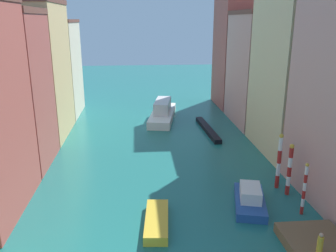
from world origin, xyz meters
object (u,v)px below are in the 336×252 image
at_px(mooring_pole_0, 304,189).
at_px(mooring_pole_2, 279,161).
at_px(waterfront_dock, 321,249).
at_px(motorboat_1, 157,221).
at_px(person_on_dock, 320,245).
at_px(vaporetto_white, 163,112).
at_px(mooring_pole_1, 289,169).
at_px(motorboat_0, 250,199).
at_px(gondola_black, 208,129).

relative_size(mooring_pole_0, mooring_pole_2, 0.84).
distance_m(waterfront_dock, motorboat_1, 11.03).
bearing_deg(person_on_dock, waterfront_dock, 53.56).
bearing_deg(vaporetto_white, mooring_pole_2, -70.05).
relative_size(waterfront_dock, mooring_pole_2, 1.10).
bearing_deg(motorboat_1, waterfront_dock, -22.38).
height_order(waterfront_dock, person_on_dock, person_on_dock).
xyz_separation_m(waterfront_dock, person_on_dock, (-0.66, -0.90, 1.03)).
height_order(person_on_dock, mooring_pole_0, mooring_pole_0).
bearing_deg(motorboat_1, person_on_dock, -28.12).
height_order(mooring_pole_1, motorboat_0, mooring_pole_1).
xyz_separation_m(waterfront_dock, vaporetto_white, (-7.67, 32.50, 0.71)).
xyz_separation_m(waterfront_dock, gondola_black, (-2.12, 25.98, -0.07)).
distance_m(waterfront_dock, gondola_black, 26.07).
bearing_deg(mooring_pole_2, mooring_pole_1, -73.66).
bearing_deg(gondola_black, motorboat_1, -110.35).
distance_m(vaporetto_white, gondola_black, 8.60).
bearing_deg(motorboat_1, mooring_pole_2, 24.66).
distance_m(mooring_pole_1, motorboat_0, 4.43).
distance_m(mooring_pole_1, gondola_black, 18.47).
height_order(motorboat_0, motorboat_1, motorboat_0).
xyz_separation_m(gondola_black, motorboat_0, (-0.49, -19.63, 0.33)).
bearing_deg(mooring_pole_1, gondola_black, 100.30).
bearing_deg(person_on_dock, mooring_pole_2, 81.94).
bearing_deg(vaporetto_white, gondola_black, -49.61).
bearing_deg(waterfront_dock, mooring_pole_0, 78.42).
xyz_separation_m(mooring_pole_2, motorboat_0, (-3.38, -2.89, -1.97)).
relative_size(vaporetto_white, motorboat_1, 2.32).
xyz_separation_m(mooring_pole_1, motorboat_0, (-3.77, -1.57, -1.73)).
bearing_deg(mooring_pole_2, gondola_black, 99.81).
bearing_deg(person_on_dock, vaporetto_white, 101.85).
height_order(person_on_dock, motorboat_1, person_on_dock).
height_order(waterfront_dock, vaporetto_white, vaporetto_white).
bearing_deg(vaporetto_white, mooring_pole_1, -70.24).
distance_m(mooring_pole_1, mooring_pole_2, 1.40).
bearing_deg(mooring_pole_1, waterfront_dock, -98.34).
bearing_deg(mooring_pole_2, mooring_pole_0, -87.39).
xyz_separation_m(mooring_pole_0, gondola_black, (-3.10, 21.21, -1.87)).
bearing_deg(gondola_black, waterfront_dock, -85.33).
height_order(waterfront_dock, motorboat_0, motorboat_0).
xyz_separation_m(mooring_pole_1, mooring_pole_2, (-0.39, 1.32, 0.23)).
xyz_separation_m(gondola_black, motorboat_1, (-8.08, -21.78, 0.07)).
bearing_deg(waterfront_dock, gondola_black, 94.67).
height_order(waterfront_dock, motorboat_1, waterfront_dock).
distance_m(mooring_pole_1, motorboat_1, 12.12).
bearing_deg(mooring_pole_1, vaporetto_white, 109.76).
distance_m(gondola_black, motorboat_1, 23.23).
height_order(mooring_pole_0, motorboat_1, mooring_pole_0).
xyz_separation_m(person_on_dock, mooring_pole_2, (1.44, 10.13, 1.20)).
height_order(gondola_black, motorboat_0, motorboat_0).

